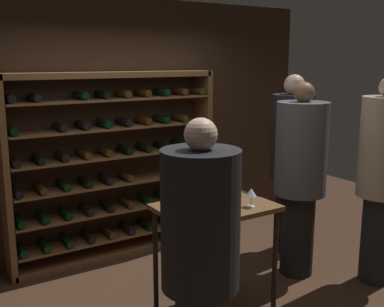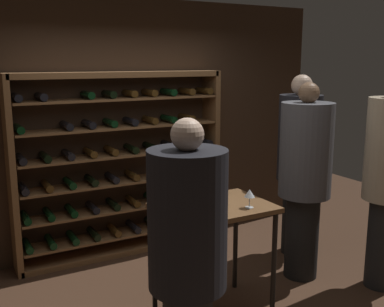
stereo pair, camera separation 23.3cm
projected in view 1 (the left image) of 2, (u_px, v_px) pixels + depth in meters
The scene contains 12 objects.
ground_plane at pixel (198, 306), 4.07m from camera, with size 9.33×9.33×0.00m, color #472D1E.
back_wall at pixel (117, 127), 5.17m from camera, with size 5.06×0.10×2.81m, color #3D2B1E.
wine_rack at pixel (114, 166), 5.00m from camera, with size 2.34×0.32×2.02m.
tasting_table at pixel (215, 220), 3.83m from camera, with size 0.94×0.67×0.96m.
person_host_in_suit at pixel (382, 172), 4.34m from camera, with size 0.46×0.47×1.99m.
person_guest_plum_blouse at pixel (200, 253), 2.77m from camera, with size 0.48×0.48×1.82m.
person_guest_blue_shirt at pixel (300, 171), 4.52m from camera, with size 0.50×0.50×1.94m.
person_bystander_dark_jacket at pixel (291, 156), 5.08m from camera, with size 0.46×0.46×1.99m.
wine_bottle_green_slim at pixel (209, 195), 3.65m from camera, with size 0.08×0.08×0.36m.
wine_bottle_black_capsule at pixel (223, 180), 4.15m from camera, with size 0.08×0.08×0.32m.
wine_glass_stemmed_right at pixel (204, 183), 4.02m from camera, with size 0.08×0.08×0.16m.
wine_glass_stemmed_center at pixel (251, 193), 3.74m from camera, with size 0.09×0.09×0.16m.
Camera 1 is at (-2.03, -3.12, 2.14)m, focal length 43.11 mm.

